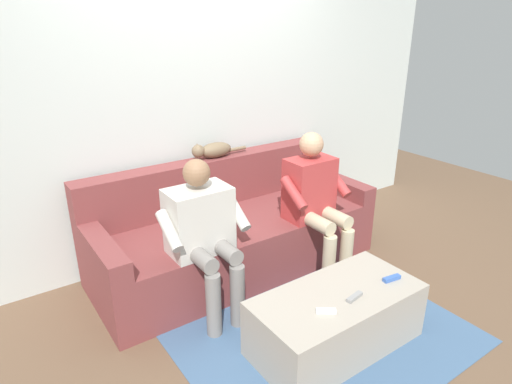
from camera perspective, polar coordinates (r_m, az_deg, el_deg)
The scene contains 11 objects.
ground_plane at distance 3.24m, azimuth 4.27°, elevation -14.79°, with size 8.00×8.00×0.00m, color brown.
back_wall at distance 3.72m, azimuth -7.42°, elevation 10.24°, with size 5.29×0.06×2.40m, color silver.
couch at distance 3.61m, azimuth -3.11°, elevation -5.15°, with size 2.28×0.89×0.85m.
coffee_table at distance 2.86m, azimuth 10.34°, elevation -15.98°, with size 1.07×0.53×0.38m.
person_left_seated at distance 3.41m, azimuth 7.68°, elevation -0.64°, with size 0.52×0.52×1.14m.
person_right_seated at distance 2.92m, azimuth -6.85°, elevation -4.83°, with size 0.57×0.50×1.10m.
cat_on_backrest at distance 3.62m, azimuth -5.64°, elevation 5.45°, with size 0.51×0.14×0.14m.
remote_blue at distance 2.95m, azimuth 17.23°, elevation -10.68°, with size 0.12×0.03×0.03m, color #3860B7.
remote_gray at distance 2.72m, azimuth 12.69°, elevation -13.17°, with size 0.13×0.03×0.02m, color gray.
remote_white at distance 2.58m, azimuth 9.10°, elevation -15.03°, with size 0.11×0.03×0.02m, color white.
floor_rug at distance 3.05m, azimuth 8.26°, elevation -17.57°, with size 1.80×1.47×0.01m, color #426084.
Camera 1 is at (1.68, 2.60, 1.92)m, focal length 30.75 mm.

